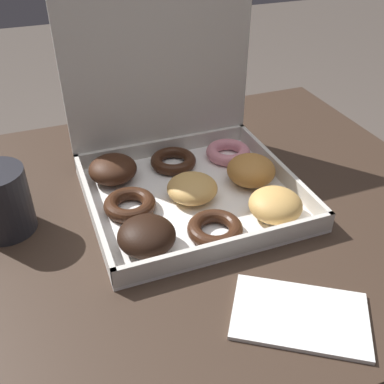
# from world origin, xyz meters

# --- Properties ---
(dining_table) EXTENTS (0.92, 0.75, 0.70)m
(dining_table) POSITION_xyz_m (0.00, 0.00, 0.59)
(dining_table) COLOR #38281E
(dining_table) RESTS_ON ground_plane
(donut_box) EXTENTS (0.34, 0.32, 0.33)m
(donut_box) POSITION_xyz_m (0.02, 0.04, 0.76)
(donut_box) COLOR white
(donut_box) RESTS_ON dining_table
(coffee_mug) EXTENTS (0.09, 0.09, 0.10)m
(coffee_mug) POSITION_xyz_m (-0.28, 0.04, 0.76)
(coffee_mug) COLOR #232328
(coffee_mug) RESTS_ON dining_table
(paper_napkin) EXTENTS (0.20, 0.18, 0.01)m
(paper_napkin) POSITION_xyz_m (0.05, -0.27, 0.71)
(paper_napkin) COLOR white
(paper_napkin) RESTS_ON dining_table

